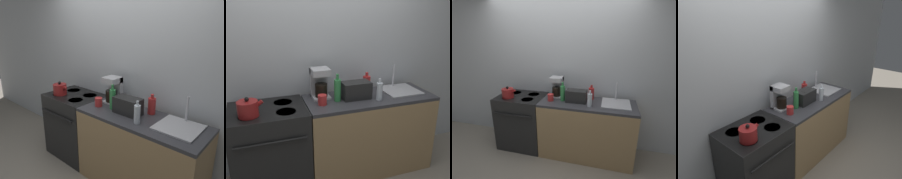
{
  "view_description": "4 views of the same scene",
  "coord_description": "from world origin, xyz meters",
  "views": [
    {
      "loc": [
        1.71,
        -1.52,
        1.92
      ],
      "look_at": [
        0.03,
        0.38,
        1.11
      ],
      "focal_mm": 35.0,
      "sensor_mm": 36.0,
      "label": 1
    },
    {
      "loc": [
        -0.67,
        -2.07,
        1.93
      ],
      "look_at": [
        0.16,
        0.34,
        1.03
      ],
      "focal_mm": 40.0,
      "sensor_mm": 36.0,
      "label": 2
    },
    {
      "loc": [
        0.8,
        -2.18,
        1.94
      ],
      "look_at": [
        0.13,
        0.36,
        1.08
      ],
      "focal_mm": 28.0,
      "sensor_mm": 36.0,
      "label": 3
    },
    {
      "loc": [
        -1.95,
        -1.39,
        2.27
      ],
      "look_at": [
        0.14,
        0.39,
        1.16
      ],
      "focal_mm": 35.0,
      "sensor_mm": 36.0,
      "label": 4
    }
  ],
  "objects": [
    {
      "name": "wall_back",
      "position": [
        0.0,
        0.66,
        1.3
      ],
      "size": [
        8.0,
        0.05,
        2.6
      ],
      "color": "silver",
      "rests_on": "ground_plane"
    },
    {
      "name": "stove",
      "position": [
        -0.6,
        0.3,
        0.47
      ],
      "size": [
        0.77,
        0.64,
        0.93
      ],
      "color": "black",
      "rests_on": "ground_plane"
    },
    {
      "name": "counter_block",
      "position": [
        0.52,
        0.29,
        0.46
      ],
      "size": [
        1.45,
        0.58,
        0.93
      ],
      "color": "tan",
      "rests_on": "ground_plane"
    },
    {
      "name": "kettle",
      "position": [
        -0.77,
        0.18,
        1.0
      ],
      "size": [
        0.24,
        0.19,
        0.19
      ],
      "color": "maroon",
      "rests_on": "stove"
    },
    {
      "name": "toaster",
      "position": [
        0.35,
        0.29,
        1.02
      ],
      "size": [
        0.31,
        0.18,
        0.19
      ],
      "color": "black",
      "rests_on": "counter_block"
    },
    {
      "name": "coffee_maker",
      "position": [
        -0.01,
        0.45,
        1.09
      ],
      "size": [
        0.19,
        0.2,
        0.33
      ],
      "color": "#B7B7BC",
      "rests_on": "counter_block"
    },
    {
      "name": "sink_tray",
      "position": [
        0.93,
        0.35,
        0.94
      ],
      "size": [
        0.41,
        0.41,
        0.28
      ],
      "color": "#B7B7BC",
      "rests_on": "counter_block"
    },
    {
      "name": "bottle_green",
      "position": [
        0.13,
        0.28,
        1.05
      ],
      "size": [
        0.07,
        0.07,
        0.3
      ],
      "color": "#338C47",
      "rests_on": "counter_block"
    },
    {
      "name": "bottle_clear",
      "position": [
        0.56,
        0.16,
        1.03
      ],
      "size": [
        0.07,
        0.07,
        0.24
      ],
      "color": "silver",
      "rests_on": "counter_block"
    },
    {
      "name": "bottle_red",
      "position": [
        0.55,
        0.45,
        1.02
      ],
      "size": [
        0.09,
        0.09,
        0.23
      ],
      "color": "#B72828",
      "rests_on": "counter_block"
    },
    {
      "name": "cup_red",
      "position": [
        -0.05,
        0.23,
        0.98
      ],
      "size": [
        0.09,
        0.09,
        0.11
      ],
      "color": "red",
      "rests_on": "counter_block"
    }
  ]
}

